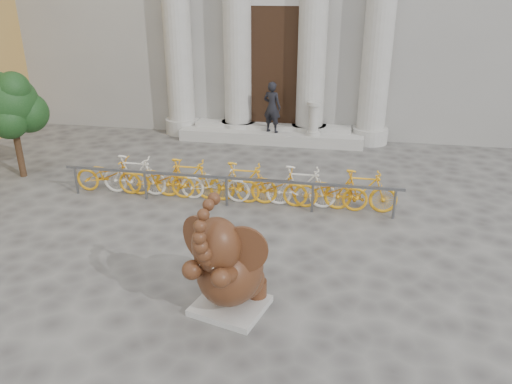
% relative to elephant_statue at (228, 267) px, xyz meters
% --- Properties ---
extents(ground, '(80.00, 80.00, 0.00)m').
position_rel_elephant_statue_xyz_m(ground, '(-0.79, -0.11, -0.79)').
color(ground, '#474442').
rests_on(ground, ground).
extents(entrance_steps, '(6.00, 1.20, 0.36)m').
position_rel_elephant_statue_xyz_m(entrance_steps, '(-0.79, 9.29, -0.61)').
color(entrance_steps, '#A8A59E').
rests_on(entrance_steps, ground).
extents(elephant_statue, '(1.43, 1.72, 2.18)m').
position_rel_elephant_statue_xyz_m(elephant_statue, '(0.00, 0.00, 0.00)').
color(elephant_statue, '#A8A59E').
rests_on(elephant_statue, ground).
extents(bike_rack, '(8.05, 0.53, 1.00)m').
position_rel_elephant_statue_xyz_m(bike_rack, '(-1.02, 4.21, -0.29)').
color(bike_rack, slate).
rests_on(bike_rack, ground).
extents(tree, '(1.64, 1.49, 2.84)m').
position_rel_elephant_statue_xyz_m(tree, '(-6.88, 4.79, 1.19)').
color(tree, '#332114').
rests_on(tree, ground).
extents(pedestrian, '(0.69, 0.56, 1.64)m').
position_rel_elephant_statue_xyz_m(pedestrian, '(-0.74, 9.09, 0.39)').
color(pedestrian, black).
rests_on(pedestrian, entrance_steps).
extents(balustrade_post, '(0.44, 0.44, 1.07)m').
position_rel_elephant_statue_xyz_m(balustrade_post, '(0.61, 8.99, 0.06)').
color(balustrade_post, '#A8A59E').
rests_on(balustrade_post, entrance_steps).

